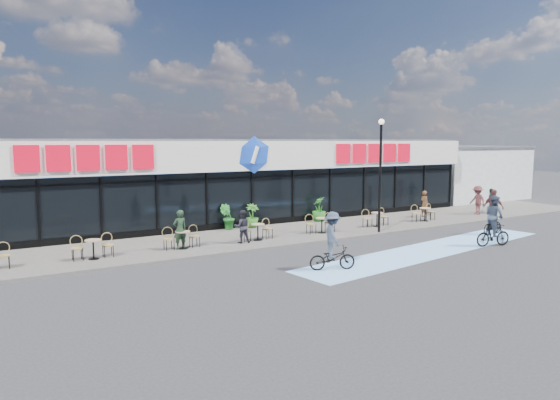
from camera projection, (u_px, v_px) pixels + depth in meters
name	position (u px, v px, depth m)	size (l,w,h in m)	color
ground	(333.00, 254.00, 20.02)	(120.00, 120.00, 0.00)	#28282B
sidewalk	(276.00, 235.00, 23.86)	(44.00, 5.00, 0.10)	#605C55
bike_lane	(431.00, 250.00, 20.78)	(14.00, 2.20, 0.01)	#7FB9F1
building	(228.00, 179.00, 28.22)	(30.60, 6.57, 4.75)	black
neighbour_building	(457.00, 172.00, 39.58)	(9.20, 7.20, 4.11)	white
lamp_post	(380.00, 166.00, 23.89)	(0.28, 0.28, 5.46)	black
bistro_set_1	(93.00, 247.00, 18.73)	(1.54, 0.62, 0.90)	tan
bistro_set_2	(182.00, 238.00, 20.51)	(1.54, 0.62, 0.90)	tan
bistro_set_3	(257.00, 230.00, 22.29)	(1.54, 0.62, 0.90)	tan
bistro_set_4	(321.00, 223.00, 24.06)	(1.54, 0.62, 0.90)	tan
bistro_set_5	(376.00, 218.00, 25.84)	(1.54, 0.62, 0.90)	tan
bistro_set_6	(424.00, 213.00, 27.62)	(1.54, 0.62, 0.90)	tan
potted_plant_left	(252.00, 216.00, 25.46)	(0.69, 0.69, 1.22)	#29631C
potted_plant_mid	(227.00, 217.00, 24.84)	(0.71, 0.57, 1.28)	#1D6822
potted_plant_right	(319.00, 209.00, 27.47)	(0.76, 0.76, 1.35)	#205F1B
patron_left	(180.00, 230.00, 20.34)	(0.59, 0.39, 1.62)	black
patron_right	(242.00, 227.00, 21.60)	(0.70, 0.54, 1.44)	black
pedestrian_a	(477.00, 200.00, 30.01)	(1.11, 0.64, 1.72)	#51292A
pedestrian_b	(424.00, 204.00, 28.96)	(0.56, 0.37, 1.55)	#4D311B
pedestrian_c	(491.00, 201.00, 30.62)	(0.89, 0.37, 1.52)	#182C22
cyclist_a	(494.00, 224.00, 21.34)	(1.71, 0.99, 2.20)	black
cyclist_b	(493.00, 215.00, 24.02)	(1.54, 1.06, 2.20)	black
cyclist_c	(332.00, 245.00, 17.42)	(1.72, 1.19, 2.07)	black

